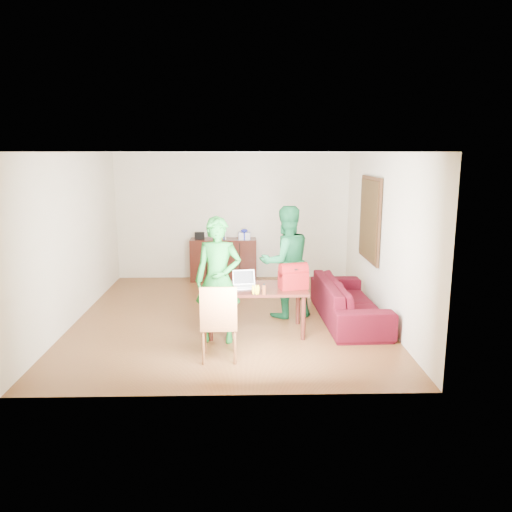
{
  "coord_description": "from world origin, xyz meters",
  "views": [
    {
      "loc": [
        0.24,
        -7.96,
        2.68
      ],
      "look_at": [
        0.42,
        -0.51,
        1.15
      ],
      "focal_mm": 35.0,
      "sensor_mm": 36.0,
      "label": 1
    }
  ],
  "objects_px": {
    "sofa": "(349,300)",
    "person_far": "(286,262)",
    "person_near": "(218,280)",
    "red_bag": "(293,278)",
    "bottle": "(264,289)",
    "laptop": "(245,285)",
    "table": "(256,293)",
    "chair": "(219,337)"
  },
  "relations": [
    {
      "from": "laptop",
      "to": "person_near",
      "type": "bearing_deg",
      "value": -147.72
    },
    {
      "from": "sofa",
      "to": "person_far",
      "type": "bearing_deg",
      "value": 74.58
    },
    {
      "from": "bottle",
      "to": "person_near",
      "type": "bearing_deg",
      "value": 174.71
    },
    {
      "from": "person_far",
      "to": "laptop",
      "type": "bearing_deg",
      "value": 29.97
    },
    {
      "from": "table",
      "to": "person_near",
      "type": "relative_size",
      "value": 0.83
    },
    {
      "from": "person_far",
      "to": "bottle",
      "type": "height_order",
      "value": "person_far"
    },
    {
      "from": "red_bag",
      "to": "person_near",
      "type": "bearing_deg",
      "value": -179.91
    },
    {
      "from": "person_near",
      "to": "table",
      "type": "bearing_deg",
      "value": 38.26
    },
    {
      "from": "chair",
      "to": "person_near",
      "type": "distance_m",
      "value": 0.91
    },
    {
      "from": "table",
      "to": "sofa",
      "type": "height_order",
      "value": "table"
    },
    {
      "from": "bottle",
      "to": "sofa",
      "type": "height_order",
      "value": "bottle"
    },
    {
      "from": "table",
      "to": "person_far",
      "type": "bearing_deg",
      "value": 56.52
    },
    {
      "from": "chair",
      "to": "red_bag",
      "type": "bearing_deg",
      "value": 41.03
    },
    {
      "from": "red_bag",
      "to": "sofa",
      "type": "height_order",
      "value": "red_bag"
    },
    {
      "from": "chair",
      "to": "person_near",
      "type": "xyz_separation_m",
      "value": [
        -0.04,
        0.67,
        0.61
      ]
    },
    {
      "from": "person_far",
      "to": "bottle",
      "type": "distance_m",
      "value": 1.26
    },
    {
      "from": "laptop",
      "to": "red_bag",
      "type": "relative_size",
      "value": 0.89
    },
    {
      "from": "table",
      "to": "sofa",
      "type": "xyz_separation_m",
      "value": [
        1.53,
        0.53,
        -0.29
      ]
    },
    {
      "from": "person_far",
      "to": "bottle",
      "type": "relative_size",
      "value": 11.66
    },
    {
      "from": "chair",
      "to": "sofa",
      "type": "distance_m",
      "value": 2.56
    },
    {
      "from": "bottle",
      "to": "sofa",
      "type": "bearing_deg",
      "value": 33.31
    },
    {
      "from": "chair",
      "to": "table",
      "type": "bearing_deg",
      "value": 62.61
    },
    {
      "from": "table",
      "to": "laptop",
      "type": "height_order",
      "value": "laptop"
    },
    {
      "from": "person_near",
      "to": "red_bag",
      "type": "bearing_deg",
      "value": 20.19
    },
    {
      "from": "chair",
      "to": "laptop",
      "type": "relative_size",
      "value": 2.83
    },
    {
      "from": "chair",
      "to": "person_far",
      "type": "distance_m",
      "value": 2.16
    },
    {
      "from": "table",
      "to": "person_far",
      "type": "distance_m",
      "value": 0.98
    },
    {
      "from": "table",
      "to": "person_far",
      "type": "relative_size",
      "value": 0.82
    },
    {
      "from": "bottle",
      "to": "chair",
      "type": "bearing_deg",
      "value": -135.03
    },
    {
      "from": "person_far",
      "to": "sofa",
      "type": "height_order",
      "value": "person_far"
    },
    {
      "from": "chair",
      "to": "bottle",
      "type": "distance_m",
      "value": 0.99
    },
    {
      "from": "bottle",
      "to": "sofa",
      "type": "distance_m",
      "value": 1.77
    },
    {
      "from": "chair",
      "to": "person_far",
      "type": "relative_size",
      "value": 0.56
    },
    {
      "from": "chair",
      "to": "laptop",
      "type": "height_order",
      "value": "chair"
    },
    {
      "from": "person_far",
      "to": "laptop",
      "type": "xyz_separation_m",
      "value": [
        -0.67,
        -0.79,
        -0.18
      ]
    },
    {
      "from": "person_far",
      "to": "red_bag",
      "type": "xyz_separation_m",
      "value": [
        0.04,
        -0.85,
        -0.07
      ]
    },
    {
      "from": "laptop",
      "to": "bottle",
      "type": "relative_size",
      "value": 2.31
    },
    {
      "from": "person_near",
      "to": "laptop",
      "type": "distance_m",
      "value": 0.53
    },
    {
      "from": "bottle",
      "to": "laptop",
      "type": "bearing_deg",
      "value": 124.11
    },
    {
      "from": "bottle",
      "to": "person_far",
      "type": "bearing_deg",
      "value": 71.04
    },
    {
      "from": "chair",
      "to": "bottle",
      "type": "bearing_deg",
      "value": 44.29
    },
    {
      "from": "red_bag",
      "to": "sofa",
      "type": "bearing_deg",
      "value": 17.79
    }
  ]
}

